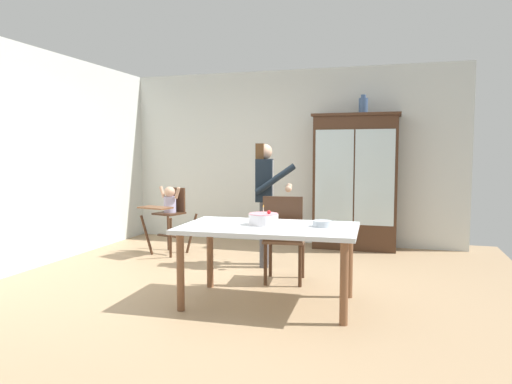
% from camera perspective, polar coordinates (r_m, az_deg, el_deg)
% --- Properties ---
extents(ground_plane, '(6.24, 6.24, 0.00)m').
position_cam_1_polar(ground_plane, '(5.14, -2.63, -11.23)').
color(ground_plane, tan).
extents(wall_back, '(5.32, 0.06, 2.70)m').
position_cam_1_polar(wall_back, '(7.48, 4.01, 4.24)').
color(wall_back, silver).
rests_on(wall_back, ground_plane).
extents(wall_left, '(0.06, 5.32, 2.70)m').
position_cam_1_polar(wall_left, '(6.32, -25.87, 3.68)').
color(wall_left, silver).
rests_on(wall_left, ground_plane).
extents(china_cabinet, '(1.25, 0.48, 1.98)m').
position_cam_1_polar(china_cabinet, '(7.07, 11.90, 1.25)').
color(china_cabinet, '#422819').
rests_on(china_cabinet, ground_plane).
extents(ceramic_vase, '(0.13, 0.13, 0.27)m').
position_cam_1_polar(ceramic_vase, '(7.08, 12.83, 10.18)').
color(ceramic_vase, '#3D567F').
rests_on(ceramic_vase, china_cabinet).
extents(high_chair_with_toddler, '(0.70, 0.79, 0.95)m').
position_cam_1_polar(high_chair_with_toddler, '(6.69, -10.44, -1.86)').
color(high_chair_with_toddler, '#422819').
rests_on(high_chair_with_toddler, ground_plane).
extents(adult_person, '(0.57, 0.56, 1.53)m').
position_cam_1_polar(adult_person, '(5.85, 1.11, 0.37)').
color(adult_person, '#47474C').
rests_on(adult_person, ground_plane).
extents(dining_table, '(1.66, 1.02, 0.74)m').
position_cam_1_polar(dining_table, '(4.40, 1.55, -5.22)').
color(dining_table, silver).
rests_on(dining_table, ground_plane).
extents(birthday_cake, '(0.28, 0.28, 0.19)m').
position_cam_1_polar(birthday_cake, '(4.45, 0.90, -3.27)').
color(birthday_cake, white).
rests_on(birthday_cake, dining_table).
extents(serving_bowl, '(0.18, 0.18, 0.05)m').
position_cam_1_polar(serving_bowl, '(4.38, 8.01, -3.80)').
color(serving_bowl, '#B2BCC6').
rests_on(serving_bowl, dining_table).
extents(dining_chair_far_side, '(0.49, 0.49, 0.96)m').
position_cam_1_polar(dining_chair_far_side, '(5.09, 3.36, -4.98)').
color(dining_chair_far_side, '#422819').
rests_on(dining_chair_far_side, ground_plane).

